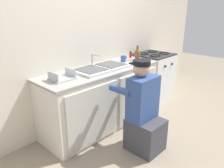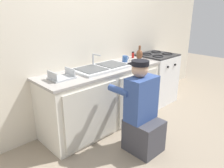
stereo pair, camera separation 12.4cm
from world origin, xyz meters
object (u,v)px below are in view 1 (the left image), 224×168
at_px(vase_decorative, 137,54).
at_px(spice_bottle_red, 131,55).
at_px(sink_double_basin, 101,68).
at_px(cell_phone, 135,63).
at_px(plumber_person, 143,114).
at_px(stove_range, 152,77).
at_px(dish_rack_tray, 62,78).
at_px(coffee_mug, 123,59).

relative_size(vase_decorative, spice_bottle_red, 2.19).
distance_m(sink_double_basin, vase_decorative, 0.79).
bearing_deg(cell_phone, spice_bottle_red, 49.22).
xyz_separation_m(plumber_person, spice_bottle_red, (0.89, 0.94, 0.45)).
relative_size(sink_double_basin, vase_decorative, 3.48).
relative_size(stove_range, dish_rack_tray, 3.19).
distance_m(plumber_person, vase_decorative, 1.24).
height_order(sink_double_basin, plumber_person, plumber_person).
bearing_deg(sink_double_basin, plumber_person, -94.14).
bearing_deg(plumber_person, vase_decorative, 42.13).
distance_m(vase_decorative, spice_bottle_red, 0.18).
xyz_separation_m(sink_double_basin, coffee_mug, (0.53, 0.06, 0.03)).
bearing_deg(sink_double_basin, coffee_mug, 6.53).
height_order(dish_rack_tray, coffee_mug, dish_rack_tray).
distance_m(coffee_mug, cell_phone, 0.20).
relative_size(plumber_person, coffee_mug, 8.76).
height_order(sink_double_basin, vase_decorative, vase_decorative).
relative_size(sink_double_basin, plumber_person, 0.72).
height_order(plumber_person, cell_phone, plumber_person).
xyz_separation_m(stove_range, coffee_mug, (-0.75, 0.06, 0.46)).
relative_size(stove_range, spice_bottle_red, 8.52).
bearing_deg(dish_rack_tray, coffee_mug, 3.41).
relative_size(plumber_person, spice_bottle_red, 10.52).
bearing_deg(spice_bottle_red, dish_rack_tray, -173.27).
relative_size(dish_rack_tray, cell_phone, 2.00).
relative_size(stove_range, vase_decorative, 3.89).
relative_size(sink_double_basin, coffee_mug, 6.35).
xyz_separation_m(coffee_mug, spice_bottle_red, (0.30, 0.10, 0.00)).
relative_size(stove_range, coffee_mug, 7.10).
xyz_separation_m(sink_double_basin, vase_decorative, (0.79, -0.01, 0.07)).
distance_m(coffee_mug, vase_decorative, 0.27).
distance_m(spice_bottle_red, cell_phone, 0.40).
distance_m(vase_decorative, cell_phone, 0.26).
bearing_deg(dish_rack_tray, vase_decorative, -0.03).
bearing_deg(stove_range, cell_phone, -169.43).
distance_m(stove_range, cell_phone, 0.83).
height_order(stove_range, plumber_person, plumber_person).
bearing_deg(spice_bottle_red, coffee_mug, -161.05).
xyz_separation_m(stove_range, dish_rack_tray, (-1.92, -0.01, 0.44)).
bearing_deg(cell_phone, vase_decorative, 30.08).
relative_size(vase_decorative, cell_phone, 1.64).
bearing_deg(plumber_person, dish_rack_tray, 127.30).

